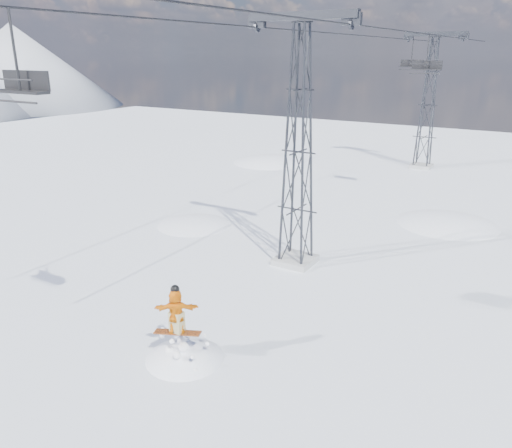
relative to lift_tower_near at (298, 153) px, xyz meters
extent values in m
plane|color=white|center=(-0.80, -8.00, -5.47)|extent=(120.00, 120.00, 0.00)
sphere|color=white|center=(-7.80, 2.00, -13.12)|extent=(16.00, 16.00, 16.00)
sphere|color=white|center=(5.20, 10.00, -14.97)|extent=(20.00, 20.00, 20.00)
sphere|color=white|center=(-12.80, 20.00, -15.87)|extent=(22.00, 22.00, 22.00)
cube|color=#999999|center=(0.00, 0.00, -5.32)|extent=(1.80, 1.80, 0.30)
cube|color=#2A2B31|center=(0.00, 0.00, 5.78)|extent=(5.00, 0.35, 0.35)
cube|color=#2A2B31|center=(-2.20, 0.00, 5.58)|extent=(0.80, 0.25, 0.50)
cube|color=#2A2B31|center=(2.20, 0.00, 5.58)|extent=(0.80, 0.25, 0.50)
cube|color=#999999|center=(0.00, 25.00, -5.32)|extent=(1.80, 1.80, 0.30)
cube|color=#2A2B31|center=(0.00, 25.00, 5.78)|extent=(5.00, 0.35, 0.35)
cube|color=#2A2B31|center=(-2.20, 25.00, 5.58)|extent=(0.80, 0.25, 0.50)
cube|color=#2A2B31|center=(2.20, 25.00, 5.58)|extent=(0.80, 0.25, 0.50)
cylinder|color=black|center=(-2.20, 11.50, 5.38)|extent=(0.06, 51.00, 0.06)
cylinder|color=black|center=(2.20, 11.50, 5.38)|extent=(0.06, 51.00, 0.06)
cone|color=slate|center=(-78.80, 40.00, 2.03)|extent=(38.00, 38.00, 15.00)
sphere|color=white|center=(0.45, -9.16, -7.22)|extent=(4.40, 4.40, 4.40)
cube|color=#A64916|center=(0.45, -9.46, -4.32)|extent=(1.62, 0.77, 0.18)
imported|color=orange|center=(0.45, -9.46, -3.53)|extent=(1.44, 1.18, 1.55)
cube|color=#9A8E5F|center=(0.45, -9.46, -3.95)|extent=(0.54, 0.51, 0.71)
sphere|color=black|center=(0.45, -9.46, -2.78)|extent=(0.29, 0.29, 0.29)
cylinder|color=black|center=(-2.20, -12.00, 4.37)|extent=(0.07, 0.07, 2.03)
cube|color=black|center=(-2.20, -12.00, 3.35)|extent=(1.85, 0.42, 0.07)
cube|color=black|center=(-2.20, -11.80, 3.63)|extent=(1.85, 0.06, 0.51)
cylinder|color=black|center=(-2.20, -12.23, 3.12)|extent=(1.85, 0.06, 0.06)
cylinder|color=black|center=(-2.20, -12.28, 3.67)|extent=(1.85, 0.05, 0.05)
cylinder|color=black|center=(2.20, 13.34, 4.35)|extent=(0.08, 0.08, 2.07)
cube|color=black|center=(2.20, 13.34, 3.31)|extent=(1.88, 0.42, 0.08)
cube|color=black|center=(2.20, 13.54, 3.59)|extent=(1.88, 0.06, 0.52)
cylinder|color=black|center=(2.20, 13.10, 3.07)|extent=(1.88, 0.06, 0.06)
cylinder|color=black|center=(2.20, 13.05, 3.64)|extent=(1.88, 0.05, 0.05)
cylinder|color=black|center=(-2.20, 26.67, 4.26)|extent=(0.08, 0.08, 2.24)
cube|color=black|center=(-2.20, 26.67, 3.14)|extent=(2.04, 0.46, 0.08)
cube|color=black|center=(-2.20, 26.89, 3.44)|extent=(2.04, 0.06, 0.56)
cylinder|color=black|center=(-2.20, 26.41, 2.88)|extent=(2.04, 0.06, 0.06)
cylinder|color=black|center=(-2.20, 26.36, 3.50)|extent=(2.04, 0.05, 0.05)
camera|label=1|loc=(9.98, -20.31, 4.32)|focal=35.00mm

